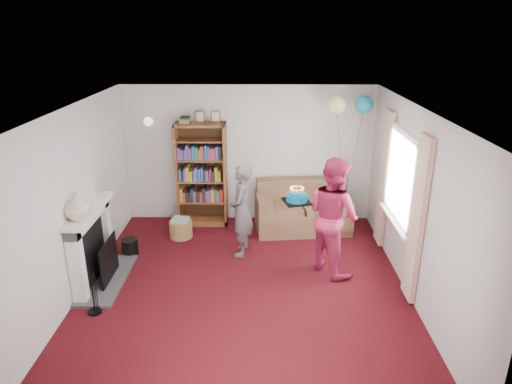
{
  "coord_description": "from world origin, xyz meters",
  "views": [
    {
      "loc": [
        0.22,
        -5.51,
        3.48
      ],
      "look_at": [
        0.16,
        0.6,
        1.22
      ],
      "focal_mm": 32.0,
      "sensor_mm": 36.0,
      "label": 1
    }
  ],
  "objects_px": {
    "sofa": "(302,211)",
    "birthday_cake": "(297,198)",
    "person_striped": "(241,210)",
    "person_magenta": "(333,216)",
    "bookcase": "(202,175)"
  },
  "relations": [
    {
      "from": "sofa",
      "to": "person_striped",
      "type": "relative_size",
      "value": 1.09
    },
    {
      "from": "bookcase",
      "to": "person_striped",
      "type": "bearing_deg",
      "value": -58.26
    },
    {
      "from": "person_striped",
      "to": "birthday_cake",
      "type": "distance_m",
      "value": 0.97
    },
    {
      "from": "bookcase",
      "to": "birthday_cake",
      "type": "relative_size",
      "value": 5.62
    },
    {
      "from": "bookcase",
      "to": "person_striped",
      "type": "distance_m",
      "value": 1.46
    },
    {
      "from": "sofa",
      "to": "birthday_cake",
      "type": "xyz_separation_m",
      "value": [
        -0.22,
        -1.36,
        0.77
      ]
    },
    {
      "from": "person_striped",
      "to": "birthday_cake",
      "type": "bearing_deg",
      "value": 72.01
    },
    {
      "from": "bookcase",
      "to": "person_magenta",
      "type": "height_order",
      "value": "bookcase"
    },
    {
      "from": "person_magenta",
      "to": "birthday_cake",
      "type": "distance_m",
      "value": 0.59
    },
    {
      "from": "sofa",
      "to": "person_magenta",
      "type": "distance_m",
      "value": 1.63
    },
    {
      "from": "sofa",
      "to": "person_striped",
      "type": "distance_m",
      "value": 1.51
    },
    {
      "from": "sofa",
      "to": "birthday_cake",
      "type": "bearing_deg",
      "value": -104.91
    },
    {
      "from": "person_striped",
      "to": "person_magenta",
      "type": "bearing_deg",
      "value": 75.42
    },
    {
      "from": "person_striped",
      "to": "person_magenta",
      "type": "relative_size",
      "value": 0.85
    },
    {
      "from": "bookcase",
      "to": "person_striped",
      "type": "relative_size",
      "value": 1.39
    }
  ]
}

